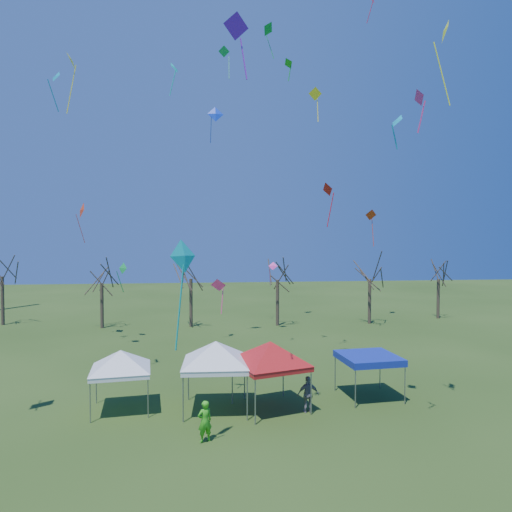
{
  "coord_description": "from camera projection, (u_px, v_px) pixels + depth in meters",
  "views": [
    {
      "loc": [
        -1.08,
        -19.82,
        8.38
      ],
      "look_at": [
        1.52,
        3.0,
        7.57
      ],
      "focal_mm": 32.0,
      "sensor_mm": 36.0,
      "label": 1
    }
  ],
  "objects": [
    {
      "name": "tent_red",
      "position": [
        270.0,
        346.0,
        22.46
      ],
      "size": [
        4.23,
        4.23,
        3.9
      ],
      "rotation": [
        0.0,
        0.0,
        0.3
      ],
      "color": "gray",
      "rests_on": "ground"
    },
    {
      "name": "kite_5",
      "position": [
        184.0,
        257.0,
        17.08
      ],
      "size": [
        1.12,
        1.13,
        4.2
      ],
      "rotation": [
        0.0,
        0.0,
        0.8
      ],
      "color": "#0CBAB8",
      "rests_on": "ground"
    },
    {
      "name": "tree_5",
      "position": [
        439.0,
        265.0,
        48.46
      ],
      "size": [
        3.39,
        3.39,
        7.46
      ],
      "color": "#3D2D21",
      "rests_on": "ground"
    },
    {
      "name": "kite_17",
      "position": [
        328.0,
        190.0,
        29.54
      ],
      "size": [
        0.78,
        1.05,
        2.92
      ],
      "rotation": [
        0.0,
        0.0,
        1.98
      ],
      "color": "red",
      "rests_on": "ground"
    },
    {
      "name": "tree_2",
      "position": [
        191.0,
        262.0,
        43.82
      ],
      "size": [
        3.71,
        3.71,
        8.18
      ],
      "color": "#3D2D21",
      "rests_on": "ground"
    },
    {
      "name": "kite_1",
      "position": [
        219.0,
        285.0,
        24.21
      ],
      "size": [
        0.96,
        0.75,
        1.9
      ],
      "rotation": [
        0.0,
        0.0,
        2.85
      ],
      "color": "#D93069",
      "rests_on": "ground"
    },
    {
      "name": "kite_8",
      "position": [
        72.0,
        62.0,
        24.81
      ],
      "size": [
        0.74,
        1.24,
        3.47
      ],
      "rotation": [
        0.0,
        0.0,
        1.69
      ],
      "color": "#FFF41A",
      "rests_on": "ground"
    },
    {
      "name": "person_grey",
      "position": [
        308.0,
        394.0,
        22.1
      ],
      "size": [
        1.04,
        0.45,
        1.77
      ],
      "primitive_type": "imported",
      "rotation": [
        0.0,
        0.0,
        3.12
      ],
      "color": "slate",
      "rests_on": "ground"
    },
    {
      "name": "tree_0",
      "position": [
        2.0,
        259.0,
        44.71
      ],
      "size": [
        3.83,
        3.83,
        8.44
      ],
      "color": "#3D2D21",
      "rests_on": "ground"
    },
    {
      "name": "kite_3",
      "position": [
        268.0,
        29.0,
        42.39
      ],
      "size": [
        1.54,
        1.62,
        3.31
      ],
      "rotation": [
        0.0,
        0.0,
        4.03
      ],
      "color": "green",
      "rests_on": "ground"
    },
    {
      "name": "kite_9",
      "position": [
        420.0,
        99.0,
        18.08
      ],
      "size": [
        0.34,
        0.71,
        1.79
      ],
      "rotation": [
        0.0,
        0.0,
        1.65
      ],
      "color": "#D9307C",
      "rests_on": "ground"
    },
    {
      "name": "tree_1",
      "position": [
        101.0,
        267.0,
        43.16
      ],
      "size": [
        3.42,
        3.42,
        7.54
      ],
      "color": "#3D2D21",
      "rests_on": "ground"
    },
    {
      "name": "tree_3",
      "position": [
        278.0,
        263.0,
        44.44
      ],
      "size": [
        3.59,
        3.59,
        7.91
      ],
      "color": "#3D2D21",
      "rests_on": "ground"
    },
    {
      "name": "tent_white_west",
      "position": [
        121.0,
        354.0,
        22.31
      ],
      "size": [
        3.87,
        3.87,
        3.44
      ],
      "rotation": [
        0.0,
        0.0,
        0.12
      ],
      "color": "gray",
      "rests_on": "ground"
    },
    {
      "name": "kite_13",
      "position": [
        122.0,
        269.0,
        38.17
      ],
      "size": [
        0.97,
        0.93,
        2.54
      ],
      "rotation": [
        0.0,
        0.0,
        5.57
      ],
      "color": "green",
      "rests_on": "ground"
    },
    {
      "name": "tent_white_mid",
      "position": [
        216.0,
        346.0,
        22.38
      ],
      "size": [
        4.46,
        4.46,
        3.93
      ],
      "rotation": [
        0.0,
        0.0,
        -0.05
      ],
      "color": "gray",
      "rests_on": "ground"
    },
    {
      "name": "kite_15",
      "position": [
        289.0,
        64.0,
        31.93
      ],
      "size": [
        0.85,
        0.96,
        1.64
      ],
      "rotation": [
        0.0,
        0.0,
        2.07
      ],
      "color": "#19A31A",
      "rests_on": "ground"
    },
    {
      "name": "kite_11",
      "position": [
        215.0,
        114.0,
        36.58
      ],
      "size": [
        1.34,
        0.78,
        2.91
      ],
      "rotation": [
        0.0,
        0.0,
        0.1
      ],
      "color": "blue",
      "rests_on": "ground"
    },
    {
      "name": "kite_2",
      "position": [
        81.0,
        210.0,
        37.84
      ],
      "size": [
        1.04,
        1.4,
        3.41
      ],
      "rotation": [
        0.0,
        0.0,
        5.21
      ],
      "color": "red",
      "rests_on": "ground"
    },
    {
      "name": "kite_25",
      "position": [
        397.0,
        121.0,
        20.83
      ],
      "size": [
        0.64,
        0.82,
        1.6
      ],
      "rotation": [
        0.0,
        0.0,
        4.96
      ],
      "color": "#0DA4C7",
      "rests_on": "ground"
    },
    {
      "name": "person_green",
      "position": [
        205.0,
        421.0,
        18.9
      ],
      "size": [
        0.74,
        0.63,
        1.72
      ],
      "primitive_type": "imported",
      "rotation": [
        0.0,
        0.0,
        3.57
      ],
      "color": "green",
      "rests_on": "ground"
    },
    {
      "name": "kite_18",
      "position": [
        315.0,
        95.0,
        28.52
      ],
      "size": [
        0.85,
        0.37,
        2.21
      ],
      "rotation": [
        0.0,
        0.0,
        3.11
      ],
      "color": "#FFF11A",
      "rests_on": "ground"
    },
    {
      "name": "tent_blue",
      "position": [
        369.0,
        358.0,
        24.18
      ],
      "size": [
        3.14,
        3.14,
        2.27
      ],
      "rotation": [
        0.0,
        0.0,
        0.09
      ],
      "color": "gray",
      "rests_on": "ground"
    },
    {
      "name": "kite_27",
      "position": [
        236.0,
        27.0,
        17.45
      ],
      "size": [
        1.09,
        0.73,
        2.6
      ],
      "rotation": [
        0.0,
        0.0,
        3.44
      ],
      "color": "purple",
      "rests_on": "ground"
    },
    {
      "name": "kite_7",
      "position": [
        56.0,
        77.0,
        30.46
      ],
      "size": [
        1.05,
        1.05,
        2.64
      ],
      "rotation": [
        0.0,
        0.0,
        5.51
      ],
      "color": "#0C9AB5",
      "rests_on": "ground"
    },
    {
      "name": "kite_0",
      "position": [
        444.0,
        34.0,
        19.67
      ],
      "size": [
        0.8,
        1.12,
        3.61
      ],
      "rotation": [
        0.0,
        0.0,
        4.42
      ],
      "color": "#E5FF1A",
      "rests_on": "ground"
    },
    {
      "name": "kite_19",
      "position": [
        273.0,
        266.0,
        41.87
      ],
      "size": [
        0.97,
        0.74,
        2.29
      ],
      "rotation": [
        0.0,
        0.0,
        6.02
      ],
      "color": "#F837AE",
      "rests_on": "ground"
    },
    {
      "name": "kite_24",
      "position": [
        175.0,
        68.0,
        32.43
      ],
      "size": [
        0.94,
        1.11,
        2.46
      ],
      "rotation": [
        0.0,
        0.0,
        1.11
      ],
      "color": "#0ED4BA",
      "rests_on": "ground"
    },
    {
      "name": "kite_12",
      "position": [
        371.0,
        215.0,
        41.45
      ],
      "size": [
        1.13,
        0.66,
        3.4
      ],
      "rotation": [
        0.0,
        0.0,
        3.23
      ],
      "color": "red",
      "rests_on": "ground"
    },
    {
      "name": "tree_4",
      "position": [
        370.0,
        263.0,
        45.46
      ],
      "size": [
        3.58,
        3.58,
        7.89
      ],
      "color": "#3D2D21",
      "rests_on": "ground"
    },
    {
      "name": "kite_26",
      "position": [
        224.0,
        52.0,
        40.46
      ],
      "size": [
        1.01,
        0.92,
        3.03
      ],
      "rotation": [
        0.0,
        0.0,
        3.1
      ],
      "color": "green",
      "rests_on": "ground"
    },
    {
      "name": "ground",
      "position": [
        230.0,
        430.0,
        20.1
      ],
      "size": [
        140.0,
        140.0,
        0.0
      ],
      "primitive_type": "plane",
      "color": "#2A4616",
      "rests_on": "ground"
    }
  ]
}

